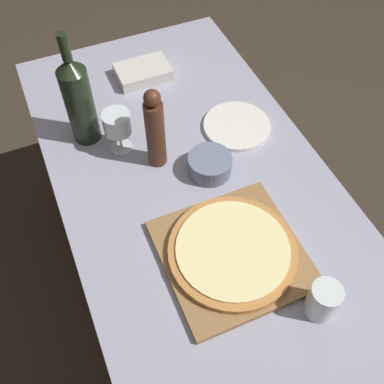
{
  "coord_description": "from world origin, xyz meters",
  "views": [
    {
      "loc": [
        -0.32,
        -0.69,
        1.79
      ],
      "look_at": [
        -0.04,
        -0.03,
        0.81
      ],
      "focal_mm": 42.0,
      "sensor_mm": 36.0,
      "label": 1
    }
  ],
  "objects_px": {
    "pizza": "(233,250)",
    "small_bowl": "(210,165)",
    "pepper_mill": "(155,130)",
    "wine_glass": "(117,124)",
    "wine_bottle": "(79,100)"
  },
  "relations": [
    {
      "from": "small_bowl",
      "to": "wine_glass",
      "type": "bearing_deg",
      "value": 138.17
    },
    {
      "from": "pizza",
      "to": "wine_bottle",
      "type": "relative_size",
      "value": 0.9
    },
    {
      "from": "pizza",
      "to": "wine_bottle",
      "type": "xyz_separation_m",
      "value": [
        -0.23,
        0.57,
        0.12
      ]
    },
    {
      "from": "pizza",
      "to": "wine_glass",
      "type": "xyz_separation_m",
      "value": [
        -0.15,
        0.47,
        0.07
      ]
    },
    {
      "from": "wine_bottle",
      "to": "pizza",
      "type": "bearing_deg",
      "value": -67.79
    },
    {
      "from": "wine_glass",
      "to": "small_bowl",
      "type": "bearing_deg",
      "value": -41.83
    },
    {
      "from": "wine_bottle",
      "to": "wine_glass",
      "type": "distance_m",
      "value": 0.13
    },
    {
      "from": "wine_bottle",
      "to": "wine_glass",
      "type": "xyz_separation_m",
      "value": [
        0.08,
        -0.09,
        -0.05
      ]
    },
    {
      "from": "wine_bottle",
      "to": "pepper_mill",
      "type": "bearing_deg",
      "value": -47.48
    },
    {
      "from": "pepper_mill",
      "to": "wine_glass",
      "type": "height_order",
      "value": "pepper_mill"
    },
    {
      "from": "small_bowl",
      "to": "wine_bottle",
      "type": "bearing_deg",
      "value": 136.37
    },
    {
      "from": "pizza",
      "to": "small_bowl",
      "type": "bearing_deg",
      "value": 77.08
    },
    {
      "from": "pepper_mill",
      "to": "wine_glass",
      "type": "relative_size",
      "value": 1.92
    },
    {
      "from": "wine_bottle",
      "to": "small_bowl",
      "type": "bearing_deg",
      "value": -43.63
    },
    {
      "from": "small_bowl",
      "to": "pizza",
      "type": "bearing_deg",
      "value": -102.92
    }
  ]
}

